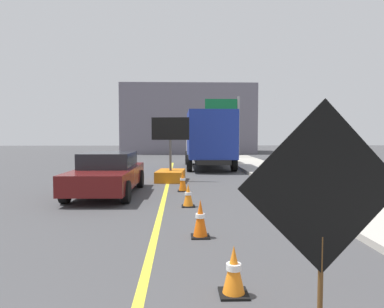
# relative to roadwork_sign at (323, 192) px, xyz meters

# --- Properties ---
(lane_center_stripe) EXTENTS (0.14, 36.00, 0.01)m
(lane_center_stripe) POSITION_rel_roadwork_sign_xyz_m (-1.82, 3.25, -1.47)
(lane_center_stripe) COLOR yellow
(lane_center_stripe) RESTS_ON ground
(roadwork_sign) EXTENTS (1.63, 0.19, 2.33)m
(roadwork_sign) POSITION_rel_roadwork_sign_xyz_m (0.00, 0.00, 0.00)
(roadwork_sign) COLOR #593819
(roadwork_sign) RESTS_ON ground
(arrow_board_trailer) EXTENTS (1.60, 1.91, 2.70)m
(arrow_board_trailer) POSITION_rel_roadwork_sign_xyz_m (-1.73, 11.84, -0.99)
(arrow_board_trailer) COLOR orange
(arrow_board_trailer) RESTS_ON ground
(box_truck) EXTENTS (2.67, 6.68, 3.24)m
(box_truck) POSITION_rel_roadwork_sign_xyz_m (0.37, 17.39, 0.30)
(box_truck) COLOR black
(box_truck) RESTS_ON ground
(pickup_car) EXTENTS (2.06, 4.62, 1.38)m
(pickup_car) POSITION_rel_roadwork_sign_xyz_m (-3.73, 8.58, -0.78)
(pickup_car) COLOR #591414
(pickup_car) RESTS_ON ground
(highway_guide_sign) EXTENTS (2.79, 0.18, 5.00)m
(highway_guide_sign) POSITION_rel_roadwork_sign_xyz_m (2.61, 25.32, 1.95)
(highway_guide_sign) COLOR gray
(highway_guide_sign) RESTS_ON ground
(far_building_block) EXTENTS (13.44, 8.29, 6.95)m
(far_building_block) POSITION_rel_roadwork_sign_xyz_m (-0.44, 35.30, 2.01)
(far_building_block) COLOR slate
(far_building_block) RESTS_ON ground
(traffic_cone_near_sign) EXTENTS (0.36, 0.36, 0.63)m
(traffic_cone_near_sign) POSITION_rel_roadwork_sign_xyz_m (-0.66, 1.08, -1.16)
(traffic_cone_near_sign) COLOR black
(traffic_cone_near_sign) RESTS_ON ground
(traffic_cone_mid_lane) EXTENTS (0.36, 0.36, 0.74)m
(traffic_cone_mid_lane) POSITION_rel_roadwork_sign_xyz_m (-0.93, 3.56, -1.11)
(traffic_cone_mid_lane) COLOR black
(traffic_cone_mid_lane) RESTS_ON ground
(traffic_cone_far_lane) EXTENTS (0.36, 0.36, 0.64)m
(traffic_cone_far_lane) POSITION_rel_roadwork_sign_xyz_m (-1.10, 6.47, -1.16)
(traffic_cone_far_lane) COLOR black
(traffic_cone_far_lane) RESTS_ON ground
(traffic_cone_curbside) EXTENTS (0.36, 0.36, 0.75)m
(traffic_cone_curbside) POSITION_rel_roadwork_sign_xyz_m (-1.23, 9.08, -1.10)
(traffic_cone_curbside) COLOR black
(traffic_cone_curbside) RESTS_ON ground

